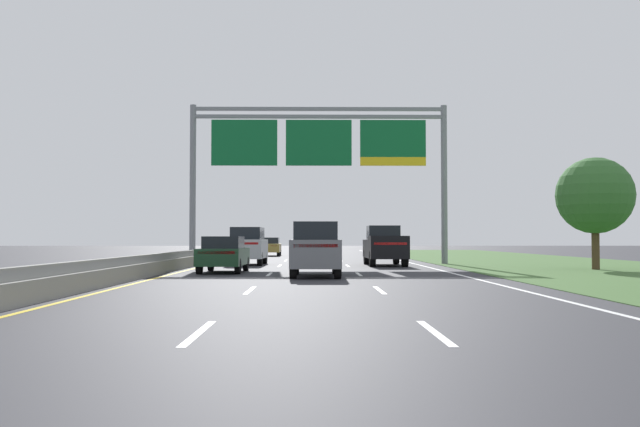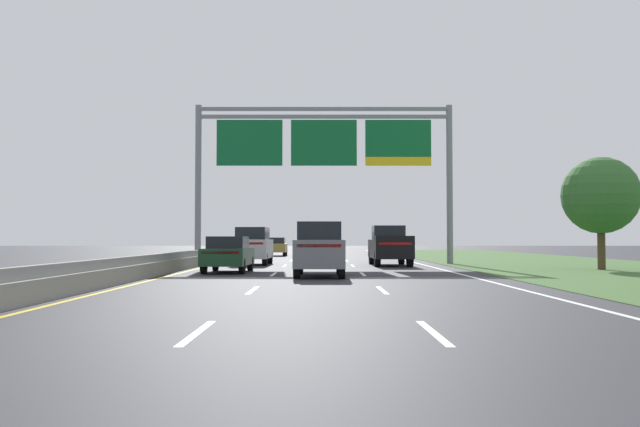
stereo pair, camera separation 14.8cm
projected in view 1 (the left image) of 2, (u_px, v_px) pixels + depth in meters
The scene contains 12 objects.
ground_plane at pixel (314, 268), 35.41m from camera, with size 220.00×220.00×0.00m, color #2B2B30.
lane_striping at pixel (314, 268), 34.96m from camera, with size 11.96×106.00×0.01m.
grass_verge_right at pixel (587, 267), 35.57m from camera, with size 14.00×110.00×0.02m, color #3D602D.
median_barrier_concrete at pixel (184, 261), 35.35m from camera, with size 0.60×110.00×0.85m.
overhead_sign_gantry at pixel (319, 150), 40.75m from camera, with size 15.06×0.42×9.30m.
pickup_truck_black at pixel (385, 246), 38.35m from camera, with size 2.03×5.41×2.20m.
car_grey_centre_lane_suv at pixel (316, 248), 27.25m from camera, with size 1.93×4.71×2.11m.
car_darkgreen_left_lane_sedan at pixel (224, 254), 30.46m from camera, with size 1.88×4.43×1.57m.
car_white_centre_lane_suv at pixel (315, 243), 60.51m from camera, with size 1.95×4.72×2.11m.
car_gold_left_lane_sedan at pixel (270, 246), 59.91m from camera, with size 1.83×4.40×1.57m.
car_silver_left_lane_suv at pixel (248, 245), 39.45m from camera, with size 1.97×4.73×2.11m.
roadside_tree_mid at pixel (595, 196), 33.05m from camera, with size 3.62×3.62×5.33m.
Camera 1 is at (-0.07, -0.49, 1.47)m, focal length 39.23 mm.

